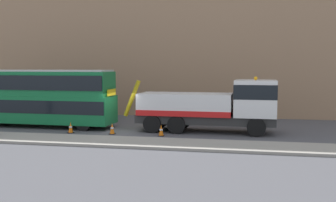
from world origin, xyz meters
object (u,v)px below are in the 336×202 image
at_px(traffic_cone_near_bus, 71,128).
at_px(traffic_cone_midway, 112,129).
at_px(recovery_tow_truck, 213,105).
at_px(traffic_cone_near_truck, 161,131).
at_px(double_decker_bus, 39,96).

height_order(traffic_cone_near_bus, traffic_cone_midway, same).
relative_size(recovery_tow_truck, traffic_cone_midway, 14.13).
bearing_deg(traffic_cone_midway, recovery_tow_truck, 18.06).
bearing_deg(traffic_cone_midway, traffic_cone_near_truck, -0.90).
relative_size(double_decker_bus, traffic_cone_midway, 15.41).
distance_m(double_decker_bus, traffic_cone_midway, 6.78).
relative_size(double_decker_bus, traffic_cone_near_bus, 15.41).
height_order(double_decker_bus, traffic_cone_midway, double_decker_bus).
xyz_separation_m(recovery_tow_truck, traffic_cone_midway, (-6.19, -2.02, -1.42)).
height_order(recovery_tow_truck, traffic_cone_midway, recovery_tow_truck).
bearing_deg(double_decker_bus, traffic_cone_near_truck, -11.06).
bearing_deg(double_decker_bus, traffic_cone_near_bus, -30.98).
bearing_deg(recovery_tow_truck, traffic_cone_midway, -160.52).
distance_m(recovery_tow_truck, traffic_cone_midway, 6.66).
height_order(double_decker_bus, traffic_cone_near_bus, double_decker_bus).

